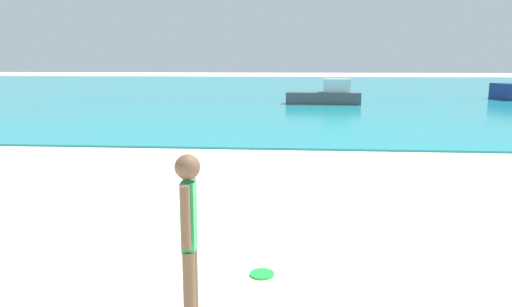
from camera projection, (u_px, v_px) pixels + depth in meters
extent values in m
cube|color=teal|center=(290.00, 88.00, 42.71)|extent=(160.00, 60.00, 0.06)
cylinder|color=brown|center=(189.00, 296.00, 4.24)|extent=(0.11, 0.11, 0.81)
cylinder|color=brown|center=(192.00, 288.00, 4.38)|extent=(0.11, 0.11, 0.81)
cube|color=#2DA35B|center=(189.00, 216.00, 4.18)|extent=(0.12, 0.19, 0.61)
sphere|color=brown|center=(187.00, 167.00, 4.10)|extent=(0.22, 0.22, 0.22)
cylinder|color=brown|center=(185.00, 217.00, 4.03)|extent=(0.08, 0.08, 0.54)
cylinder|color=brown|center=(192.00, 207.00, 4.32)|extent=(0.08, 0.08, 0.54)
cylinder|color=green|center=(262.00, 274.00, 5.58)|extent=(0.28, 0.28, 0.03)
cube|color=#4C4C51|center=(323.00, 98.00, 26.80)|extent=(4.08, 1.46, 0.65)
cube|color=silver|center=(337.00, 86.00, 26.59)|extent=(1.49, 0.96, 0.73)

